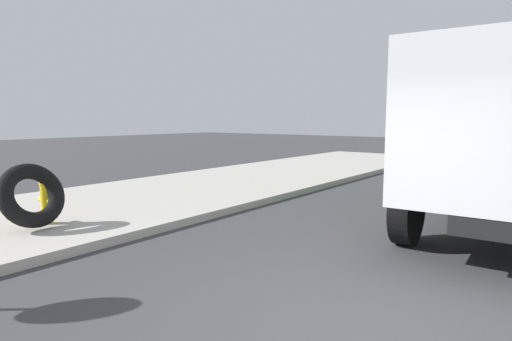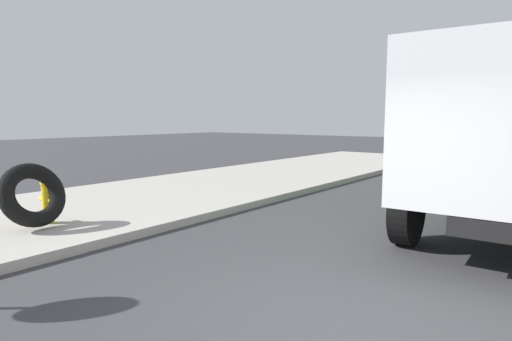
% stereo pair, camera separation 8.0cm
% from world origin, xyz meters
% --- Properties ---
extents(ground_plane, '(80.00, 80.00, 0.00)m').
position_xyz_m(ground_plane, '(0.00, 0.00, 0.00)').
color(ground_plane, '#38383A').
extents(sidewalk_curb, '(36.00, 5.00, 0.15)m').
position_xyz_m(sidewalk_curb, '(0.00, 6.50, 0.07)').
color(sidewalk_curb, '#ADA89E').
rests_on(sidewalk_curb, ground).
extents(fire_hydrant, '(0.21, 0.48, 0.81)m').
position_xyz_m(fire_hydrant, '(0.18, 5.61, 0.58)').
color(fire_hydrant, yellow).
rests_on(fire_hydrant, sidewalk_curb).
extents(loose_tire, '(1.14, 0.72, 1.11)m').
position_xyz_m(loose_tire, '(-0.13, 5.46, 0.71)').
color(loose_tire, black).
rests_on(loose_tire, sidewalk_curb).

